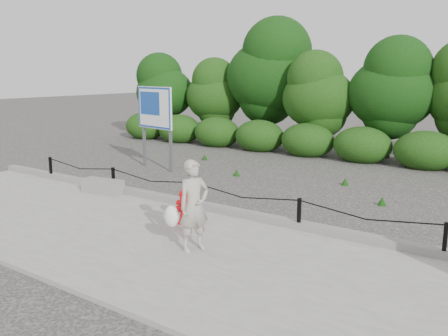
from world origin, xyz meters
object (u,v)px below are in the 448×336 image
(fire_hydrant, at_px, (185,206))
(advertising_sign, at_px, (155,111))
(concrete_block, at_px, (103,186))
(pedestrian, at_px, (192,206))

(fire_hydrant, relative_size, advertising_sign, 0.28)
(fire_hydrant, bearing_deg, advertising_sign, 137.54)
(concrete_block, bearing_deg, pedestrian, -22.17)
(concrete_block, distance_m, advertising_sign, 3.72)
(concrete_block, xyz_separation_m, advertising_sign, (-1.20, 3.17, 1.54))
(pedestrian, bearing_deg, fire_hydrant, 64.61)
(fire_hydrant, relative_size, concrete_block, 0.68)
(fire_hydrant, height_order, advertising_sign, advertising_sign)
(pedestrian, relative_size, concrete_block, 1.44)
(fire_hydrant, xyz_separation_m, advertising_sign, (-4.33, 3.85, 1.36))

